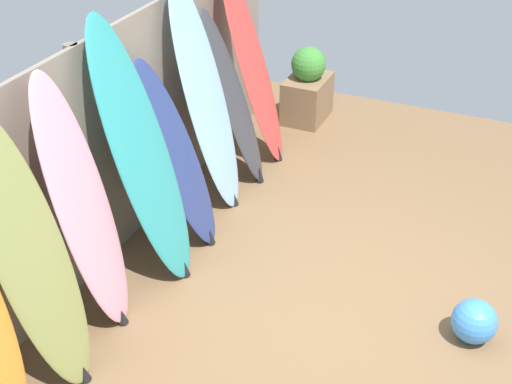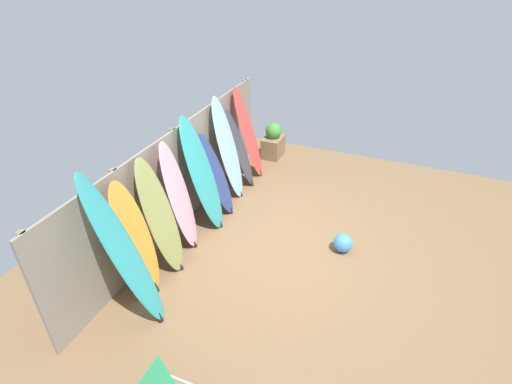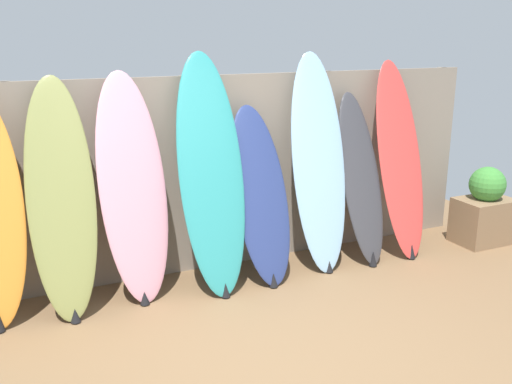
{
  "view_description": "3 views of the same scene",
  "coord_description": "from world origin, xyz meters",
  "px_view_note": "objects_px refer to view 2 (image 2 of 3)",
  "views": [
    {
      "loc": [
        -3.69,
        -0.95,
        3.5
      ],
      "look_at": [
        0.17,
        0.75,
        0.85
      ],
      "focal_mm": 50.0,
      "sensor_mm": 36.0,
      "label": 1
    },
    {
      "loc": [
        -4.97,
        -1.46,
        4.35
      ],
      "look_at": [
        -0.14,
        0.53,
        1.05
      ],
      "focal_mm": 28.0,
      "sensor_mm": 36.0,
      "label": 2
    },
    {
      "loc": [
        -1.52,
        -2.8,
        2.16
      ],
      "look_at": [
        0.11,
        0.77,
        1.06
      ],
      "focal_mm": 40.0,
      "sensor_mm": 36.0,
      "label": 3
    }
  ],
  "objects_px": {
    "surfboard_teal_4": "(202,175)",
    "beach_ball": "(343,243)",
    "planter_box": "(273,142)",
    "surfboard_teal_0": "(124,253)",
    "surfboard_olive_2": "(161,218)",
    "surfboard_red_8": "(248,134)",
    "surfboard_charcoal_7": "(240,149)",
    "surfboard_navy_5": "(216,175)",
    "surfboard_orange_1": "(136,241)",
    "surfboard_skyblue_6": "(228,149)",
    "surfboard_pink_3": "(179,198)"
  },
  "relations": [
    {
      "from": "surfboard_teal_0",
      "to": "planter_box",
      "type": "height_order",
      "value": "surfboard_teal_0"
    },
    {
      "from": "surfboard_red_8",
      "to": "surfboard_teal_0",
      "type": "bearing_deg",
      "value": -178.38
    },
    {
      "from": "surfboard_teal_0",
      "to": "beach_ball",
      "type": "bearing_deg",
      "value": -44.49
    },
    {
      "from": "surfboard_skyblue_6",
      "to": "surfboard_pink_3",
      "type": "bearing_deg",
      "value": 179.39
    },
    {
      "from": "surfboard_teal_0",
      "to": "planter_box",
      "type": "bearing_deg",
      "value": -0.9
    },
    {
      "from": "surfboard_olive_2",
      "to": "beach_ball",
      "type": "distance_m",
      "value": 2.94
    },
    {
      "from": "surfboard_navy_5",
      "to": "planter_box",
      "type": "height_order",
      "value": "surfboard_navy_5"
    },
    {
      "from": "planter_box",
      "to": "surfboard_teal_4",
      "type": "bearing_deg",
      "value": 176.31
    },
    {
      "from": "surfboard_olive_2",
      "to": "surfboard_teal_4",
      "type": "height_order",
      "value": "surfboard_teal_4"
    },
    {
      "from": "surfboard_pink_3",
      "to": "surfboard_navy_5",
      "type": "distance_m",
      "value": 1.12
    },
    {
      "from": "surfboard_charcoal_7",
      "to": "surfboard_red_8",
      "type": "bearing_deg",
      "value": 0.38
    },
    {
      "from": "surfboard_pink_3",
      "to": "surfboard_teal_0",
      "type": "bearing_deg",
      "value": -173.92
    },
    {
      "from": "surfboard_navy_5",
      "to": "surfboard_red_8",
      "type": "height_order",
      "value": "surfboard_red_8"
    },
    {
      "from": "surfboard_pink_3",
      "to": "surfboard_teal_4",
      "type": "xyz_separation_m",
      "value": [
        0.65,
        -0.05,
        0.07
      ]
    },
    {
      "from": "surfboard_orange_1",
      "to": "surfboard_charcoal_7",
      "type": "height_order",
      "value": "surfboard_orange_1"
    },
    {
      "from": "surfboard_orange_1",
      "to": "surfboard_olive_2",
      "type": "bearing_deg",
      "value": -4.29
    },
    {
      "from": "surfboard_charcoal_7",
      "to": "surfboard_teal_4",
      "type": "bearing_deg",
      "value": -179.82
    },
    {
      "from": "planter_box",
      "to": "beach_ball",
      "type": "height_order",
      "value": "planter_box"
    },
    {
      "from": "planter_box",
      "to": "surfboard_teal_0",
      "type": "bearing_deg",
      "value": 179.1
    },
    {
      "from": "surfboard_teal_0",
      "to": "surfboard_red_8",
      "type": "height_order",
      "value": "surfboard_teal_0"
    },
    {
      "from": "surfboard_olive_2",
      "to": "surfboard_navy_5",
      "type": "bearing_deg",
      "value": -1.5
    },
    {
      "from": "surfboard_olive_2",
      "to": "surfboard_navy_5",
      "type": "height_order",
      "value": "surfboard_olive_2"
    },
    {
      "from": "surfboard_orange_1",
      "to": "surfboard_skyblue_6",
      "type": "xyz_separation_m",
      "value": [
        2.82,
        -0.04,
        0.11
      ]
    },
    {
      "from": "surfboard_red_8",
      "to": "surfboard_olive_2",
      "type": "bearing_deg",
      "value": 179.62
    },
    {
      "from": "surfboard_teal_4",
      "to": "surfboard_red_8",
      "type": "relative_size",
      "value": 1.06
    },
    {
      "from": "surfboard_pink_3",
      "to": "surfboard_charcoal_7",
      "type": "bearing_deg",
      "value": -1.26
    },
    {
      "from": "surfboard_teal_4",
      "to": "beach_ball",
      "type": "distance_m",
      "value": 2.59
    },
    {
      "from": "surfboard_teal_0",
      "to": "surfboard_olive_2",
      "type": "bearing_deg",
      "value": 8.16
    },
    {
      "from": "surfboard_skyblue_6",
      "to": "surfboard_red_8",
      "type": "relative_size",
      "value": 1.05
    },
    {
      "from": "surfboard_olive_2",
      "to": "surfboard_red_8",
      "type": "xyz_separation_m",
      "value": [
        3.2,
        -0.02,
        0.02
      ]
    },
    {
      "from": "planter_box",
      "to": "surfboard_charcoal_7",
      "type": "bearing_deg",
      "value": 172.28
    },
    {
      "from": "surfboard_teal_4",
      "to": "beach_ball",
      "type": "xyz_separation_m",
      "value": [
        0.19,
        -2.44,
        -0.85
      ]
    },
    {
      "from": "surfboard_teal_4",
      "to": "surfboard_charcoal_7",
      "type": "relative_size",
      "value": 1.25
    },
    {
      "from": "surfboard_navy_5",
      "to": "planter_box",
      "type": "relative_size",
      "value": 1.89
    },
    {
      "from": "surfboard_teal_0",
      "to": "beach_ball",
      "type": "xyz_separation_m",
      "value": [
        2.37,
        -2.33,
        -0.91
      ]
    },
    {
      "from": "surfboard_olive_2",
      "to": "surfboard_charcoal_7",
      "type": "bearing_deg",
      "value": -0.51
    },
    {
      "from": "surfboard_olive_2",
      "to": "surfboard_red_8",
      "type": "bearing_deg",
      "value": -0.38
    },
    {
      "from": "surfboard_pink_3",
      "to": "surfboard_red_8",
      "type": "height_order",
      "value": "surfboard_red_8"
    },
    {
      "from": "surfboard_navy_5",
      "to": "surfboard_charcoal_7",
      "type": "xyz_separation_m",
      "value": [
        1.07,
        0.02,
        0.03
      ]
    },
    {
      "from": "planter_box",
      "to": "beach_ball",
      "type": "distance_m",
      "value": 3.59
    },
    {
      "from": "surfboard_teal_4",
      "to": "surfboard_skyblue_6",
      "type": "bearing_deg",
      "value": 1.84
    },
    {
      "from": "surfboard_teal_0",
      "to": "surfboard_red_8",
      "type": "bearing_deg",
      "value": 1.62
    },
    {
      "from": "surfboard_pink_3",
      "to": "beach_ball",
      "type": "distance_m",
      "value": 2.75
    },
    {
      "from": "surfboard_skyblue_6",
      "to": "surfboard_charcoal_7",
      "type": "bearing_deg",
      "value": -3.67
    },
    {
      "from": "surfboard_olive_2",
      "to": "surfboard_pink_3",
      "type": "relative_size",
      "value": 0.99
    },
    {
      "from": "surfboard_charcoal_7",
      "to": "planter_box",
      "type": "xyz_separation_m",
      "value": [
        1.45,
        -0.2,
        -0.44
      ]
    },
    {
      "from": "surfboard_teal_4",
      "to": "surfboard_orange_1",
      "type": "bearing_deg",
      "value": 177.73
    },
    {
      "from": "surfboard_olive_2",
      "to": "surfboard_red_8",
      "type": "distance_m",
      "value": 3.2
    },
    {
      "from": "surfboard_orange_1",
      "to": "surfboard_red_8",
      "type": "xyz_separation_m",
      "value": [
        3.73,
        -0.06,
        0.06
      ]
    },
    {
      "from": "surfboard_orange_1",
      "to": "surfboard_navy_5",
      "type": "distance_m",
      "value": 2.21
    }
  ]
}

